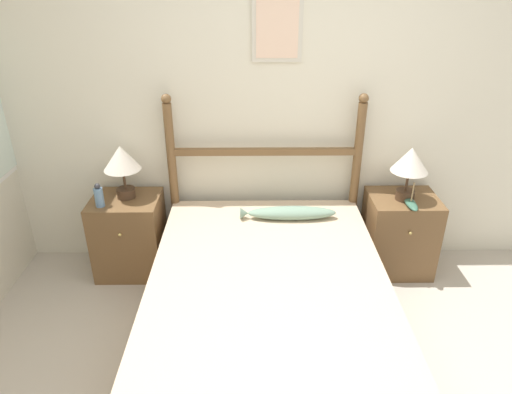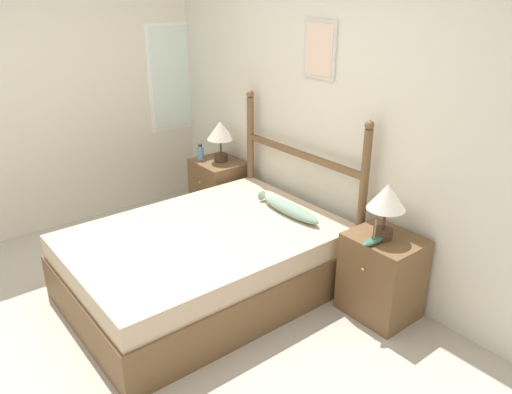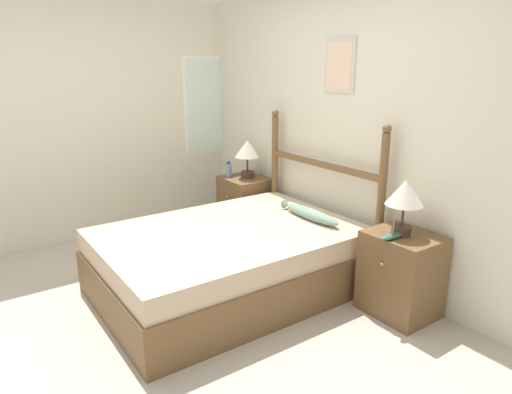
# 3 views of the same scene
# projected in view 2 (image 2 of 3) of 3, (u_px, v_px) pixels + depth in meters

# --- Properties ---
(ground_plane) EXTENTS (16.00, 16.00, 0.00)m
(ground_plane) POSITION_uv_depth(u_px,v_px,m) (150.00, 326.00, 3.66)
(ground_plane) COLOR #B7AD9E
(wall_back) EXTENTS (6.40, 0.08, 2.55)m
(wall_back) POSITION_uv_depth(u_px,v_px,m) (325.00, 119.00, 4.15)
(wall_back) COLOR beige
(wall_back) RESTS_ON ground_plane
(wall_left) EXTENTS (0.08, 6.40, 2.55)m
(wall_left) POSITION_uv_depth(u_px,v_px,m) (36.00, 103.00, 4.71)
(wall_left) COLOR beige
(wall_left) RESTS_ON ground_plane
(bed) EXTENTS (1.48, 2.09, 0.54)m
(bed) POSITION_uv_depth(u_px,v_px,m) (205.00, 261.00, 3.99)
(bed) COLOR brown
(bed) RESTS_ON ground_plane
(headboard) EXTENTS (1.49, 0.07, 1.40)m
(headboard) POSITION_uv_depth(u_px,v_px,m) (300.00, 176.00, 4.38)
(headboard) COLOR brown
(headboard) RESTS_ON ground_plane
(nightstand_left) EXTENTS (0.52, 0.46, 0.64)m
(nightstand_left) POSITION_uv_depth(u_px,v_px,m) (219.00, 190.00, 5.23)
(nightstand_left) COLOR brown
(nightstand_left) RESTS_ON ground_plane
(nightstand_right) EXTENTS (0.52, 0.46, 0.64)m
(nightstand_right) POSITION_uv_depth(u_px,v_px,m) (382.00, 276.00, 3.70)
(nightstand_right) COLOR brown
(nightstand_right) RESTS_ON ground_plane
(table_lamp_left) EXTENTS (0.27, 0.27, 0.41)m
(table_lamp_left) POSITION_uv_depth(u_px,v_px,m) (220.00, 133.00, 5.00)
(table_lamp_left) COLOR #422D1E
(table_lamp_left) RESTS_ON nightstand_left
(table_lamp_right) EXTENTS (0.27, 0.27, 0.41)m
(table_lamp_right) POSITION_uv_depth(u_px,v_px,m) (387.00, 200.00, 3.45)
(table_lamp_right) COLOR #422D1E
(table_lamp_right) RESTS_ON nightstand_right
(bottle) EXTENTS (0.06, 0.06, 0.18)m
(bottle) POSITION_uv_depth(u_px,v_px,m) (201.00, 152.00, 5.11)
(bottle) COLOR #668CB2
(bottle) RESTS_ON nightstand_left
(model_boat) EXTENTS (0.07, 0.23, 0.19)m
(model_boat) POSITION_uv_depth(u_px,v_px,m) (374.00, 240.00, 3.48)
(model_boat) COLOR #386651
(model_boat) RESTS_ON nightstand_right
(fish_pillow) EXTENTS (0.71, 0.14, 0.10)m
(fish_pillow) POSITION_uv_depth(u_px,v_px,m) (289.00, 209.00, 4.15)
(fish_pillow) COLOR gray
(fish_pillow) RESTS_ON bed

